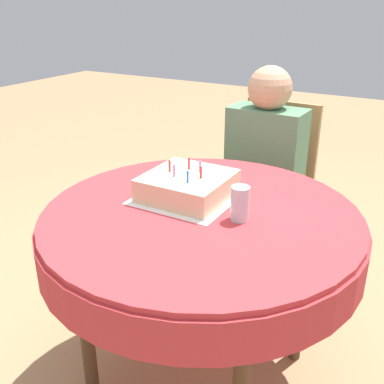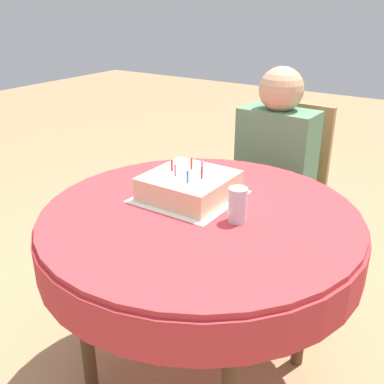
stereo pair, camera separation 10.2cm
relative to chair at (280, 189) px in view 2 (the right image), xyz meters
name	(u,v)px [view 2 (the right image)]	position (x,y,z in m)	size (l,w,h in m)	color
ground_plane	(199,377)	(0.07, -0.87, -0.51)	(12.00, 12.00, 0.00)	#A37F56
dining_table	(200,234)	(0.07, -0.87, 0.15)	(1.10, 1.10, 0.75)	#BC3338
chair	(280,189)	(0.00, 0.00, 0.00)	(0.45, 0.45, 0.93)	#A37A4C
person	(274,161)	(0.00, -0.10, 0.18)	(0.37, 0.30, 1.13)	tan
napkin	(189,196)	(-0.03, -0.79, 0.24)	(0.34, 0.34, 0.00)	white
birthday_cake	(189,186)	(-0.03, -0.79, 0.29)	(0.29, 0.29, 0.13)	beige
drinking_glass	(238,205)	(0.21, -0.86, 0.30)	(0.06, 0.06, 0.12)	silver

